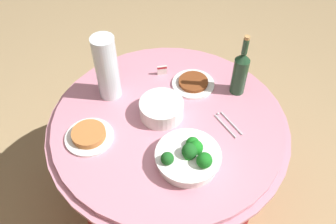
{
  "coord_description": "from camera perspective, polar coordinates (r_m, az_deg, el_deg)",
  "views": [
    {
      "loc": [
        -0.15,
        1.09,
        2.0
      ],
      "look_at": [
        0.0,
        0.0,
        0.79
      ],
      "focal_mm": 37.65,
      "sensor_mm": 36.0,
      "label": 1
    }
  ],
  "objects": [
    {
      "name": "ground_plane",
      "position": [
        2.28,
        -0.0,
        -13.43
      ],
      "size": [
        6.0,
        6.0,
        0.0
      ],
      "primitive_type": "plane",
      "color": "tan"
    },
    {
      "name": "food_plate_peanuts",
      "position": [
        1.63,
        -12.67,
        -3.7
      ],
      "size": [
        0.22,
        0.22,
        0.04
      ],
      "color": "white",
      "rests_on": "buffet_table"
    },
    {
      "name": "label_placard_front",
      "position": [
        1.88,
        -0.97,
        6.86
      ],
      "size": [
        0.05,
        0.02,
        0.05
      ],
      "color": "white",
      "rests_on": "buffet_table"
    },
    {
      "name": "broccoli_bowl",
      "position": [
        1.49,
        3.41,
        -7.25
      ],
      "size": [
        0.28,
        0.28,
        0.12
      ],
      "color": "white",
      "rests_on": "buffet_table"
    },
    {
      "name": "wine_bottle",
      "position": [
        1.75,
        11.63,
        6.41
      ],
      "size": [
        0.07,
        0.07,
        0.34
      ],
      "color": "#204127",
      "rests_on": "buffet_table"
    },
    {
      "name": "decorative_fruit_vase",
      "position": [
        1.71,
        -9.8,
        6.49
      ],
      "size": [
        0.11,
        0.11,
        0.34
      ],
      "color": "silver",
      "rests_on": "buffet_table"
    },
    {
      "name": "buffet_table",
      "position": [
        1.96,
        -0.0,
        -8.15
      ],
      "size": [
        1.16,
        1.16,
        0.74
      ],
      "color": "maroon",
      "rests_on": "ground_plane"
    },
    {
      "name": "serving_tongs",
      "position": [
        1.67,
        9.59,
        -1.86
      ],
      "size": [
        0.13,
        0.15,
        0.01
      ],
      "color": "silver",
      "rests_on": "buffet_table"
    },
    {
      "name": "plate_stack",
      "position": [
        1.66,
        -1.04,
        0.53
      ],
      "size": [
        0.21,
        0.21,
        0.08
      ],
      "color": "white",
      "rests_on": "buffet_table"
    },
    {
      "name": "food_plate_stir_fry",
      "position": [
        1.83,
        4.11,
        4.7
      ],
      "size": [
        0.22,
        0.22,
        0.03
      ],
      "color": "white",
      "rests_on": "buffet_table"
    }
  ]
}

